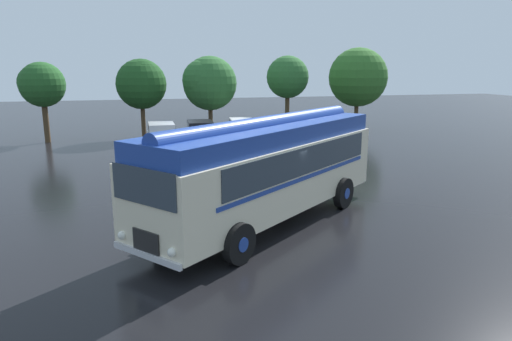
{
  "coord_description": "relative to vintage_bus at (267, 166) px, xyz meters",
  "views": [
    {
      "loc": [
        -3.69,
        -13.83,
        4.98
      ],
      "look_at": [
        0.21,
        1.37,
        1.4
      ],
      "focal_mm": 32.0,
      "sensor_mm": 36.0,
      "label": 1
    }
  ],
  "objects": [
    {
      "name": "car_far_right",
      "position": [
        5.42,
        14.48,
        -1.05
      ],
      "size": [
        2.3,
        4.36,
        1.66
      ],
      "color": "#144C28",
      "rests_on": "ground"
    },
    {
      "name": "tree_centre",
      "position": [
        0.95,
        18.86,
        2.0
      ],
      "size": [
        3.87,
        3.81,
        5.74
      ],
      "color": "#4C3823",
      "rests_on": "ground"
    },
    {
      "name": "car_mid_right",
      "position": [
        2.59,
        15.1,
        -1.05
      ],
      "size": [
        2.26,
        4.34,
        1.66
      ],
      "color": "silver",
      "rests_on": "ground"
    },
    {
      "name": "car_near_left",
      "position": [
        -2.62,
        14.15,
        -1.05
      ],
      "size": [
        1.97,
        4.2,
        1.66
      ],
      "color": "#B7BABF",
      "rests_on": "ground"
    },
    {
      "name": "tree_far_right",
      "position": [
        12.94,
        19.56,
        2.32
      ],
      "size": [
        4.56,
        4.56,
        6.45
      ],
      "color": "#4C3823",
      "rests_on": "ground"
    },
    {
      "name": "car_mid_left",
      "position": [
        -0.21,
        14.63,
        -1.05
      ],
      "size": [
        2.09,
        4.27,
        1.66
      ],
      "color": "black",
      "rests_on": "ground"
    },
    {
      "name": "tree_right_of_centre",
      "position": [
        6.97,
        19.22,
        2.29
      ],
      "size": [
        3.14,
        3.14,
        5.8
      ],
      "color": "#4C3823",
      "rests_on": "ground"
    },
    {
      "name": "tree_far_left",
      "position": [
        -10.07,
        19.33,
        1.95
      ],
      "size": [
        3.05,
        2.94,
        5.3
      ],
      "color": "#4C3823",
      "rests_on": "ground"
    },
    {
      "name": "tree_left_of_centre",
      "position": [
        -3.59,
        19.2,
        2.02
      ],
      "size": [
        3.44,
        3.44,
        5.53
      ],
      "color": "#4C3823",
      "rests_on": "ground"
    },
    {
      "name": "vintage_bus",
      "position": [
        0.0,
        0.0,
        0.0
      ],
      "size": [
        9.38,
        8.23,
        3.49
      ],
      "color": "beige",
      "rests_on": "ground"
    },
    {
      "name": "ground_plane",
      "position": [
        -0.21,
        0.13,
        -1.89
      ],
      "size": [
        120.0,
        120.0,
        0.0
      ],
      "primitive_type": "plane",
      "color": "black"
    }
  ]
}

